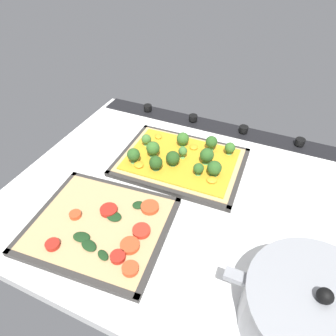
{
  "coord_description": "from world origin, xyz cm",
  "views": [
    {
      "loc": [
        -17.53,
        48.53,
        52.57
      ],
      "look_at": [
        4.98,
        -2.93,
        3.67
      ],
      "focal_mm": 31.16,
      "sensor_mm": 36.0,
      "label": 1
    }
  ],
  "objects_px": {
    "baking_tray_front": "(181,163)",
    "baking_tray_back": "(100,226)",
    "cooking_pot": "(311,314)",
    "veggie_pizza_back": "(103,225)",
    "broccoli_pizza": "(181,158)"
  },
  "relations": [
    {
      "from": "baking_tray_front",
      "to": "cooking_pot",
      "type": "height_order",
      "value": "cooking_pot"
    },
    {
      "from": "veggie_pizza_back",
      "to": "broccoli_pizza",
      "type": "bearing_deg",
      "value": -105.26
    },
    {
      "from": "baking_tray_back",
      "to": "veggie_pizza_back",
      "type": "relative_size",
      "value": 1.09
    },
    {
      "from": "baking_tray_back",
      "to": "cooking_pot",
      "type": "xyz_separation_m",
      "value": [
        -0.43,
        0.04,
        0.05
      ]
    },
    {
      "from": "broccoli_pizza",
      "to": "veggie_pizza_back",
      "type": "distance_m",
      "value": 0.28
    },
    {
      "from": "cooking_pot",
      "to": "broccoli_pizza",
      "type": "bearing_deg",
      "value": -42.23
    },
    {
      "from": "broccoli_pizza",
      "to": "veggie_pizza_back",
      "type": "xyz_separation_m",
      "value": [
        0.07,
        0.27,
        -0.01
      ]
    },
    {
      "from": "baking_tray_front",
      "to": "veggie_pizza_back",
      "type": "xyz_separation_m",
      "value": [
        0.07,
        0.28,
        0.01
      ]
    },
    {
      "from": "veggie_pizza_back",
      "to": "baking_tray_back",
      "type": "bearing_deg",
      "value": -6.46
    },
    {
      "from": "baking_tray_front",
      "to": "baking_tray_back",
      "type": "distance_m",
      "value": 0.29
    },
    {
      "from": "baking_tray_front",
      "to": "baking_tray_back",
      "type": "xyz_separation_m",
      "value": [
        0.08,
        0.27,
        0.0
      ]
    },
    {
      "from": "baking_tray_front",
      "to": "veggie_pizza_back",
      "type": "height_order",
      "value": "veggie_pizza_back"
    },
    {
      "from": "cooking_pot",
      "to": "baking_tray_back",
      "type": "bearing_deg",
      "value": -5.38
    },
    {
      "from": "broccoli_pizza",
      "to": "veggie_pizza_back",
      "type": "bearing_deg",
      "value": 74.74
    },
    {
      "from": "broccoli_pizza",
      "to": "baking_tray_back",
      "type": "xyz_separation_m",
      "value": [
        0.08,
        0.27,
        -0.02
      ]
    }
  ]
}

